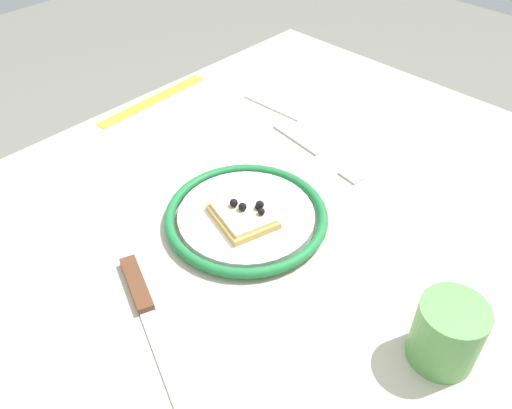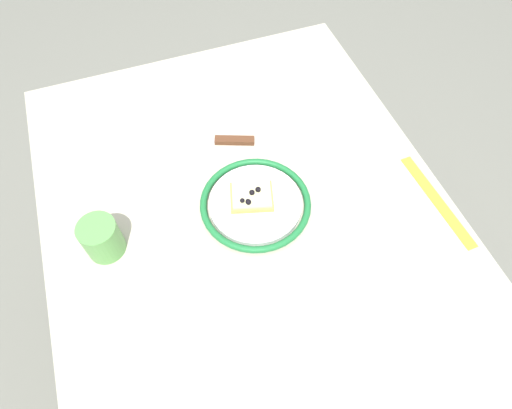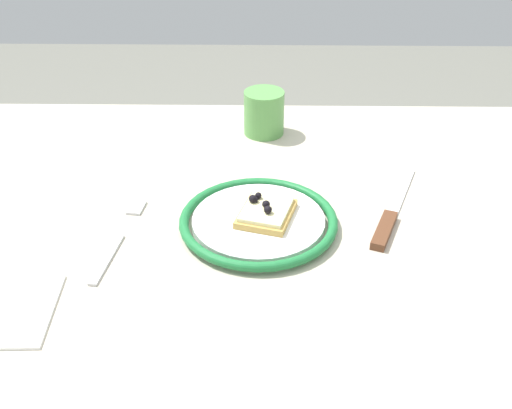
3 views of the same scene
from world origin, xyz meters
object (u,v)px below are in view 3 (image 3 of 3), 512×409
at_px(knife, 389,219).
at_px(cup, 264,113).
at_px(plate, 258,221).
at_px(pizza_slice_near, 266,212).
at_px(dining_table, 248,272).
at_px(fork, 119,238).

distance_m(knife, cup, 0.34).
bearing_deg(knife, plate, -174.99).
height_order(pizza_slice_near, knife, pizza_slice_near).
height_order(dining_table, plate, plate).
distance_m(dining_table, cup, 0.32).
bearing_deg(fork, plate, 9.68).
distance_m(dining_table, pizza_slice_near, 0.13).
bearing_deg(cup, pizza_slice_near, -89.20).
relative_size(pizza_slice_near, fork, 0.52).
relative_size(dining_table, plate, 4.61).
bearing_deg(pizza_slice_near, dining_table, 154.11).
bearing_deg(pizza_slice_near, plate, -156.41).
xyz_separation_m(dining_table, fork, (-0.18, -0.05, 0.10)).
height_order(plate, fork, plate).
height_order(plate, knife, plate).
xyz_separation_m(pizza_slice_near, knife, (0.18, 0.01, -0.02)).
bearing_deg(dining_table, cup, 85.35).
distance_m(plate, knife, 0.19).
height_order(dining_table, knife, knife).
bearing_deg(pizza_slice_near, cup, 90.80).
xyz_separation_m(knife, cup, (-0.18, 0.29, 0.04)).
xyz_separation_m(dining_table, knife, (0.21, -0.00, 0.10)).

